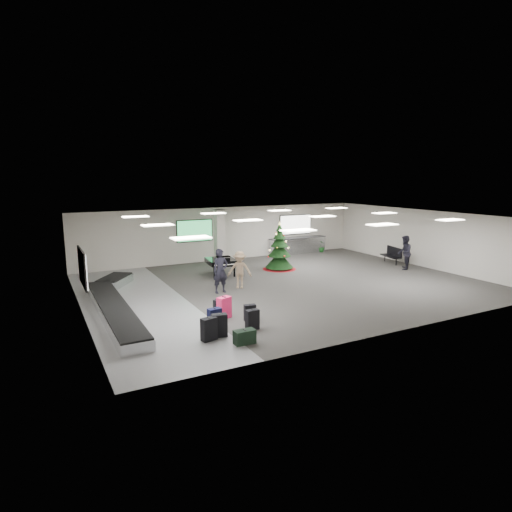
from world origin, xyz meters
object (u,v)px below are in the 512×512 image
service_counter (298,245)px  pink_suitcase (224,308)px  traveler_a (220,271)px  christmas_tree (279,253)px  traveler_bench (404,253)px  traveler_b (240,270)px  potted_plant_left (279,249)px  potted_plant_right (321,246)px  grand_piano (221,262)px  bench (392,254)px  baggage_carousel (114,303)px

service_counter → pink_suitcase: service_counter is taller
service_counter → traveler_a: (-8.29, -6.54, 0.43)m
christmas_tree → traveler_bench: bearing=-28.3°
traveler_b → potted_plant_left: bearing=79.8°
potted_plant_right → grand_piano: bearing=-159.8°
christmas_tree → bench: bearing=-14.2°
grand_piano → potted_plant_right: 9.23m
baggage_carousel → christmas_tree: size_ratio=3.69×
pink_suitcase → bench: (12.68, 4.52, 0.15)m
christmas_tree → bench: christmas_tree is taller
baggage_carousel → christmas_tree: christmas_tree is taller
baggage_carousel → grand_piano: 6.78m
traveler_bench → potted_plant_left: traveler_bench is taller
grand_piano → traveler_bench: (9.43, -3.36, 0.23)m
baggage_carousel → pink_suitcase: (3.31, -3.04, 0.18)m
grand_piano → service_counter: bearing=33.2°
traveler_b → potted_plant_right: traveler_b is taller
service_counter → traveler_bench: traveler_bench is taller
traveler_bench → pink_suitcase: bearing=-26.6°
baggage_carousel → grand_piano: bearing=29.2°
baggage_carousel → christmas_tree: bearing=18.8°
grand_piano → bench: grand_piano is taller
baggage_carousel → traveler_a: (4.55, 0.20, 0.76)m
service_counter → traveler_bench: bearing=-69.8°
grand_piano → potted_plant_right: grand_piano is taller
traveler_a → potted_plant_left: size_ratio=2.28×
christmas_tree → potted_plant_left: size_ratio=3.08×
traveler_bench → potted_plant_right: size_ratio=2.40×
christmas_tree → grand_piano: size_ratio=1.40×
service_counter → christmas_tree: bearing=-134.8°
grand_piano → baggage_carousel: bearing=-143.9°
christmas_tree → bench: 6.90m
bench → potted_plant_right: 5.20m
service_counter → christmas_tree: size_ratio=1.54×
traveler_b → grand_piano: bearing=117.8°
baggage_carousel → potted_plant_right: size_ratio=12.46×
traveler_bench → traveler_a: bearing=-41.9°
service_counter → pink_suitcase: size_ratio=5.01×
traveler_bench → potted_plant_right: bearing=-123.8°
service_counter → traveler_a: traveler_a is taller
grand_piano → traveler_b: traveler_b is taller
potted_plant_right → pink_suitcase: bearing=-139.7°
traveler_bench → potted_plant_right: (-0.77, 6.54, -0.54)m
christmas_tree → traveler_bench: size_ratio=1.41×
baggage_carousel → traveler_bench: (15.33, -0.06, 0.72)m
traveler_a → traveler_b: size_ratio=1.15×
service_counter → traveler_a: size_ratio=2.08×
pink_suitcase → service_counter: bearing=24.4°
traveler_a → service_counter: bearing=35.0°
pink_suitcase → potted_plant_right: pink_suitcase is taller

